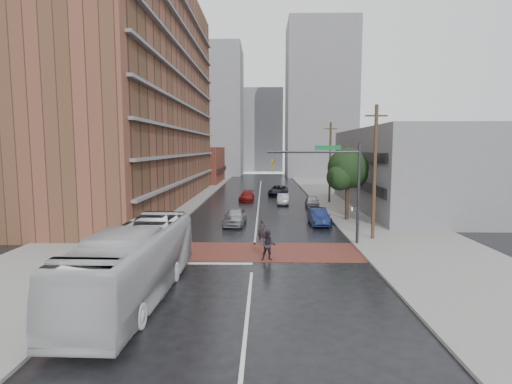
{
  "coord_description": "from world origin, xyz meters",
  "views": [
    {
      "loc": [
        0.69,
        -25.44,
        6.89
      ],
      "look_at": [
        0.05,
        5.09,
        3.5
      ],
      "focal_mm": 28.0,
      "sensor_mm": 36.0,
      "label": 1
    }
  ],
  "objects_px": {
    "pedestrian_a": "(262,231)",
    "car_parked_mid": "(321,217)",
    "car_travel_a": "(235,217)",
    "car_travel_b": "(283,199)",
    "pedestrian_b": "(268,245)",
    "suv_travel": "(278,191)",
    "transit_bus": "(135,263)",
    "car_travel_c": "(247,196)",
    "car_parked_near": "(318,217)",
    "car_parked_far": "(312,201)"
  },
  "relations": [
    {
      "from": "car_parked_mid",
      "to": "car_travel_a",
      "type": "bearing_deg",
      "value": -170.43
    },
    {
      "from": "suv_travel",
      "to": "car_parked_near",
      "type": "xyz_separation_m",
      "value": [
        2.82,
        -22.0,
        -0.02
      ]
    },
    {
      "from": "car_travel_b",
      "to": "car_travel_c",
      "type": "bearing_deg",
      "value": 149.14
    },
    {
      "from": "car_travel_c",
      "to": "transit_bus",
      "type": "bearing_deg",
      "value": -92.19
    },
    {
      "from": "car_travel_a",
      "to": "car_travel_c",
      "type": "xyz_separation_m",
      "value": [
        0.33,
        16.29,
        -0.14
      ]
    },
    {
      "from": "car_travel_b",
      "to": "car_parked_near",
      "type": "relative_size",
      "value": 0.92
    },
    {
      "from": "car_travel_a",
      "to": "car_parked_near",
      "type": "height_order",
      "value": "car_travel_a"
    },
    {
      "from": "car_travel_b",
      "to": "car_parked_mid",
      "type": "height_order",
      "value": "car_travel_b"
    },
    {
      "from": "pedestrian_b",
      "to": "car_parked_mid",
      "type": "distance_m",
      "value": 13.31
    },
    {
      "from": "car_parked_near",
      "to": "car_travel_c",
      "type": "bearing_deg",
      "value": 112.48
    },
    {
      "from": "suv_travel",
      "to": "car_travel_a",
      "type": "bearing_deg",
      "value": -92.45
    },
    {
      "from": "car_travel_a",
      "to": "car_travel_b",
      "type": "height_order",
      "value": "car_travel_a"
    },
    {
      "from": "pedestrian_a",
      "to": "car_travel_c",
      "type": "bearing_deg",
      "value": 105.11
    },
    {
      "from": "pedestrian_b",
      "to": "car_parked_mid",
      "type": "xyz_separation_m",
      "value": [
        4.94,
        12.35,
        -0.33
      ]
    },
    {
      "from": "car_parked_far",
      "to": "transit_bus",
      "type": "bearing_deg",
      "value": -108.64
    },
    {
      "from": "car_travel_c",
      "to": "suv_travel",
      "type": "relative_size",
      "value": 0.82
    },
    {
      "from": "car_travel_c",
      "to": "suv_travel",
      "type": "distance_m",
      "value": 7.4
    },
    {
      "from": "pedestrian_b",
      "to": "car_parked_near",
      "type": "distance_m",
      "value": 12.39
    },
    {
      "from": "transit_bus",
      "to": "car_parked_mid",
      "type": "distance_m",
      "value": 21.73
    },
    {
      "from": "suv_travel",
      "to": "pedestrian_b",
      "type": "bearing_deg",
      "value": -83.72
    },
    {
      "from": "car_parked_mid",
      "to": "car_parked_far",
      "type": "distance_m",
      "value": 10.24
    },
    {
      "from": "transit_bus",
      "to": "pedestrian_b",
      "type": "bearing_deg",
      "value": 46.78
    },
    {
      "from": "pedestrian_a",
      "to": "car_travel_a",
      "type": "distance_m",
      "value": 7.13
    },
    {
      "from": "car_parked_mid",
      "to": "pedestrian_a",
      "type": "bearing_deg",
      "value": -123.17
    },
    {
      "from": "car_travel_a",
      "to": "car_travel_c",
      "type": "relative_size",
      "value": 1.04
    },
    {
      "from": "suv_travel",
      "to": "car_parked_far",
      "type": "xyz_separation_m",
      "value": [
        3.58,
        -10.92,
        -0.08
      ]
    },
    {
      "from": "transit_bus",
      "to": "car_parked_far",
      "type": "relative_size",
      "value": 3.16
    },
    {
      "from": "car_travel_b",
      "to": "suv_travel",
      "type": "relative_size",
      "value": 0.75
    },
    {
      "from": "car_travel_c",
      "to": "car_parked_mid",
      "type": "bearing_deg",
      "value": -59.76
    },
    {
      "from": "transit_bus",
      "to": "suv_travel",
      "type": "xyz_separation_m",
      "value": [
        7.94,
        39.8,
        -0.94
      ]
    },
    {
      "from": "pedestrian_a",
      "to": "car_parked_mid",
      "type": "height_order",
      "value": "pedestrian_a"
    },
    {
      "from": "pedestrian_b",
      "to": "car_travel_c",
      "type": "bearing_deg",
      "value": 93.36
    },
    {
      "from": "pedestrian_b",
      "to": "suv_travel",
      "type": "relative_size",
      "value": 0.36
    },
    {
      "from": "suv_travel",
      "to": "car_parked_near",
      "type": "distance_m",
      "value": 22.18
    },
    {
      "from": "transit_bus",
      "to": "pedestrian_b",
      "type": "relative_size",
      "value": 6.4
    },
    {
      "from": "car_travel_b",
      "to": "suv_travel",
      "type": "distance_m",
      "value": 9.1
    },
    {
      "from": "car_travel_a",
      "to": "car_travel_c",
      "type": "distance_m",
      "value": 16.3
    },
    {
      "from": "suv_travel",
      "to": "car_travel_c",
      "type": "bearing_deg",
      "value": -116.28
    },
    {
      "from": "car_travel_a",
      "to": "pedestrian_b",
      "type": "bearing_deg",
      "value": -71.93
    },
    {
      "from": "suv_travel",
      "to": "car_parked_mid",
      "type": "distance_m",
      "value": 21.39
    },
    {
      "from": "car_travel_a",
      "to": "car_travel_b",
      "type": "relative_size",
      "value": 1.14
    },
    {
      "from": "pedestrian_b",
      "to": "car_travel_c",
      "type": "xyz_separation_m",
      "value": [
        -2.54,
        27.48,
        -0.31
      ]
    },
    {
      "from": "car_parked_far",
      "to": "suv_travel",
      "type": "bearing_deg",
      "value": 111.26
    },
    {
      "from": "car_parked_mid",
      "to": "suv_travel",
      "type": "bearing_deg",
      "value": 99.66
    },
    {
      "from": "suv_travel",
      "to": "car_parked_mid",
      "type": "xyz_separation_m",
      "value": [
        3.17,
        -21.15,
        -0.13
      ]
    },
    {
      "from": "car_travel_c",
      "to": "car_parked_mid",
      "type": "height_order",
      "value": "car_travel_c"
    },
    {
      "from": "pedestrian_a",
      "to": "car_parked_mid",
      "type": "xyz_separation_m",
      "value": [
        5.35,
        7.85,
        -0.28
      ]
    },
    {
      "from": "suv_travel",
      "to": "car_parked_near",
      "type": "height_order",
      "value": "suv_travel"
    },
    {
      "from": "transit_bus",
      "to": "suv_travel",
      "type": "height_order",
      "value": "transit_bus"
    },
    {
      "from": "pedestrian_a",
      "to": "suv_travel",
      "type": "xyz_separation_m",
      "value": [
        2.18,
        29.0,
        -0.15
      ]
    }
  ]
}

